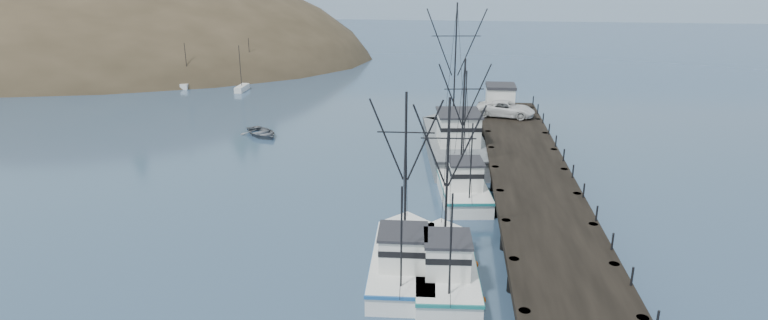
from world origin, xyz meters
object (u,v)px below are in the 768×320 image
at_px(pier_shed, 500,98).
at_px(pickup_truck, 506,109).
at_px(trawler_far, 462,185).
at_px(pier, 529,171).
at_px(work_vessel, 454,142).
at_px(trawler_near, 445,266).
at_px(trawler_mid, 404,259).
at_px(motorboat, 262,136).

bearing_deg(pier_shed, pickup_truck, -79.50).
xyz_separation_m(trawler_far, pier_shed, (4.13, 19.22, 2.60)).
relative_size(pier, pier_shed, 13.75).
height_order(pier, trawler_far, trawler_far).
bearing_deg(trawler_far, work_vessel, 93.16).
bearing_deg(pier_shed, trawler_near, -99.33).
bearing_deg(trawler_mid, trawler_near, -14.63).
distance_m(trawler_far, work_vessel, 10.12).
height_order(pier_shed, motorboat, pier_shed).
height_order(trawler_far, motorboat, trawler_far).
relative_size(trawler_near, motorboat, 2.25).
bearing_deg(motorboat, pier_shed, -31.03).
relative_size(trawler_far, pier_shed, 3.34).
relative_size(work_vessel, motorboat, 3.57).
height_order(trawler_mid, motorboat, trawler_mid).
height_order(pier, trawler_mid, trawler_mid).
xyz_separation_m(trawler_near, motorboat, (-18.96, 26.91, -0.82)).
relative_size(trawler_far, motorboat, 2.26).
distance_m(pier, work_vessel, 10.54).
xyz_separation_m(pier, trawler_mid, (-8.63, -13.42, -0.87)).
height_order(pier, pier_shed, pier_shed).
distance_m(trawler_far, pier_shed, 19.83).
bearing_deg(trawler_near, work_vessel, 88.57).
xyz_separation_m(trawler_mid, pier_shed, (7.64, 31.42, 2.60)).
height_order(trawler_mid, pickup_truck, trawler_mid).
bearing_deg(motorboat, trawler_far, -78.04).
bearing_deg(pickup_truck, work_vessel, 155.43).
xyz_separation_m(trawler_near, pier_shed, (5.26, 32.04, 2.60)).
xyz_separation_m(trawler_near, trawler_mid, (-2.38, 0.62, -0.00)).
bearing_deg(pier_shed, motorboat, -168.04).
bearing_deg(pickup_truck, pier_shed, 22.93).
bearing_deg(pier, pickup_truck, 92.06).
distance_m(trawler_near, trawler_mid, 2.45).
distance_m(pier, pickup_truck, 15.72).
xyz_separation_m(pier, trawler_near, (-6.26, -14.04, -0.87)).
bearing_deg(work_vessel, trawler_far, -86.84).
relative_size(pier_shed, motorboat, 0.68).
relative_size(trawler_near, trawler_far, 1.00).
xyz_separation_m(trawler_mid, trawler_far, (3.50, 12.20, 0.00)).
bearing_deg(pier_shed, trawler_far, -102.13).
bearing_deg(pickup_truck, pier, -165.52).
bearing_deg(trawler_near, pickup_truck, 79.15).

